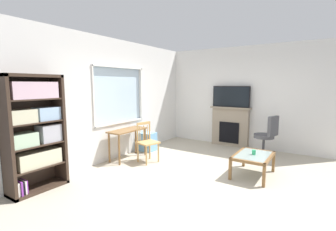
{
  "coord_description": "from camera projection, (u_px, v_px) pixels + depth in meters",
  "views": [
    {
      "loc": [
        -4.08,
        -1.91,
        1.75
      ],
      "look_at": [
        -0.03,
        0.76,
        1.12
      ],
      "focal_mm": 25.61,
      "sensor_mm": 36.0,
      "label": 1
    }
  ],
  "objects": [
    {
      "name": "wall_back_with_window",
      "position": [
        116.0,
        100.0,
        5.69
      ],
      "size": [
        5.25,
        0.15,
        2.79
      ],
      "color": "silver",
      "rests_on": "ground"
    },
    {
      "name": "plastic_drawer_unit",
      "position": [
        147.0,
        142.0,
        6.35
      ],
      "size": [
        0.35,
        0.4,
        0.48
      ],
      "primitive_type": "cube",
      "color": "#72ADDB",
      "rests_on": "ground"
    },
    {
      "name": "office_chair",
      "position": [
        267.0,
        134.0,
        5.85
      ],
      "size": [
        0.58,
        0.61,
        1.0
      ],
      "color": "#4C4C51",
      "rests_on": "ground"
    },
    {
      "name": "tv",
      "position": [
        231.0,
        97.0,
        6.72
      ],
      "size": [
        0.06,
        1.05,
        0.59
      ],
      "color": "black",
      "rests_on": "fireplace"
    },
    {
      "name": "coffee_table",
      "position": [
        253.0,
        158.0,
        4.59
      ],
      "size": [
        0.93,
        0.64,
        0.42
      ],
      "color": "#8C9E99",
      "rests_on": "ground"
    },
    {
      "name": "sippy_cup",
      "position": [
        254.0,
        152.0,
        4.57
      ],
      "size": [
        0.07,
        0.07,
        0.09
      ],
      "primitive_type": "cylinder",
      "color": "#33B770",
      "rests_on": "coffee_table"
    },
    {
      "name": "fireplace",
      "position": [
        230.0,
        126.0,
        6.84
      ],
      "size": [
        0.26,
        1.13,
        1.11
      ],
      "color": "gray",
      "rests_on": "ground"
    },
    {
      "name": "desk_under_window",
      "position": [
        128.0,
        134.0,
        5.62
      ],
      "size": [
        1.0,
        0.41,
        0.7
      ],
      "color": "brown",
      "rests_on": "ground"
    },
    {
      "name": "wooden_chair",
      "position": [
        147.0,
        142.0,
        5.41
      ],
      "size": [
        0.51,
        0.49,
        0.9
      ],
      "color": "tan",
      "rests_on": "ground"
    },
    {
      "name": "wall_right",
      "position": [
        244.0,
        97.0,
        6.69
      ],
      "size": [
        0.12,
        4.72,
        2.79
      ],
      "primitive_type": "cube",
      "color": "silver",
      "rests_on": "ground"
    },
    {
      "name": "ground",
      "position": [
        201.0,
        176.0,
        4.65
      ],
      "size": [
        6.25,
        5.52,
        0.02
      ],
      "primitive_type": "cube",
      "color": "#B2A893"
    },
    {
      "name": "bookshelf",
      "position": [
        34.0,
        129.0,
        3.89
      ],
      "size": [
        0.9,
        0.38,
        1.91
      ],
      "color": "#38281E",
      "rests_on": "ground"
    }
  ]
}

